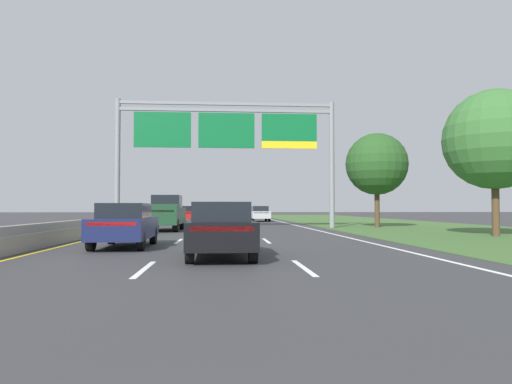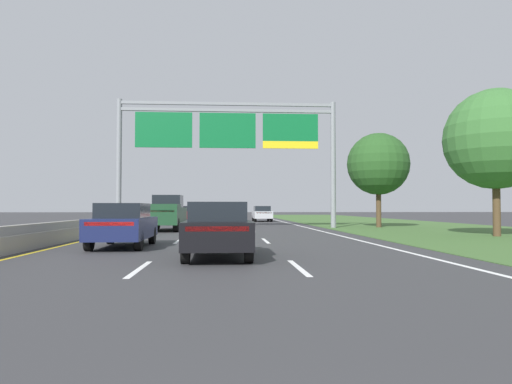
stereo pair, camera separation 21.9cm
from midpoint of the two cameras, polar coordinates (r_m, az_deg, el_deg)
ground_plane at (r=35.61m, az=-3.80°, el=-4.17°), size 220.00×220.00×0.00m
lane_striping at (r=35.15m, az=-3.80°, el=-4.19°), size 11.96×106.00×0.01m
grass_verge_right at (r=38.24m, az=17.65°, el=-3.91°), size 14.00×110.00×0.02m
median_barrier_concrete at (r=36.20m, az=-14.32°, el=-3.51°), size 0.60×110.00×0.85m
overhead_sign_gantry at (r=32.70m, az=-3.25°, el=6.67°), size 15.06×0.42×8.80m
pickup_truck_darkgreen at (r=29.67m, az=-10.57°, el=-2.52°), size 2.11×5.44×2.20m
car_silver_right_lane_sedan at (r=48.35m, az=0.86°, el=-2.60°), size 1.86×4.42×1.57m
car_black_centre_lane_sedan at (r=13.55m, az=-4.20°, el=-4.42°), size 1.87×4.42×1.57m
car_white_centre_lane_sedan at (r=35.22m, az=-3.56°, el=-2.86°), size 1.94×4.45×1.57m
car_red_left_lane_sedan at (r=47.26m, az=-8.29°, el=-2.60°), size 1.89×4.43×1.57m
car_navy_left_lane_sedan at (r=17.59m, az=-15.33°, el=-3.77°), size 1.85×4.41×1.57m
roadside_tree_near at (r=26.13m, az=27.12°, el=5.69°), size 4.92×4.92×7.24m
roadside_tree_mid at (r=34.97m, az=14.70°, el=3.27°), size 4.42×4.42×6.75m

